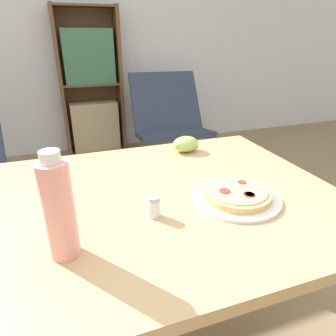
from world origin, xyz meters
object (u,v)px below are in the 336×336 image
at_px(pizza_on_plate, 236,195).
at_px(bookshelf, 92,90).
at_px(grape_bunch, 185,144).
at_px(lounge_chair_far, 170,137).
at_px(salt_shaker, 154,207).
at_px(drink_bottle, 59,209).

height_order(pizza_on_plate, bookshelf, bookshelf).
distance_m(grape_bunch, lounge_chair_far, 1.70).
height_order(salt_shaker, bookshelf, bookshelf).
height_order(pizza_on_plate, salt_shaker, salt_shaker).
bearing_deg(lounge_chair_far, bookshelf, 140.41).
relative_size(salt_shaker, lounge_chair_far, 0.07).
bearing_deg(lounge_chair_far, pizza_on_plate, -99.02).
xyz_separation_m(pizza_on_plate, bookshelf, (-0.16, 2.63, -0.08)).
bearing_deg(drink_bottle, lounge_chair_far, 64.30).
relative_size(pizza_on_plate, lounge_chair_far, 0.31).
xyz_separation_m(lounge_chair_far, bookshelf, (-0.65, 0.64, 0.40)).
bearing_deg(drink_bottle, bookshelf, 82.71).
xyz_separation_m(pizza_on_plate, salt_shaker, (-0.27, -0.01, 0.02)).
height_order(drink_bottle, bookshelf, bookshelf).
xyz_separation_m(pizza_on_plate, drink_bottle, (-0.50, -0.09, 0.10)).
bearing_deg(grape_bunch, drink_bottle, -134.34).
xyz_separation_m(grape_bunch, drink_bottle, (-0.52, -0.53, 0.09)).
height_order(lounge_chair_far, bookshelf, bookshelf).
bearing_deg(salt_shaker, grape_bunch, 58.04).
bearing_deg(grape_bunch, lounge_chair_far, 72.63).
xyz_separation_m(salt_shaker, bookshelf, (0.11, 2.64, -0.10)).
bearing_deg(lounge_chair_far, salt_shaker, -105.92).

